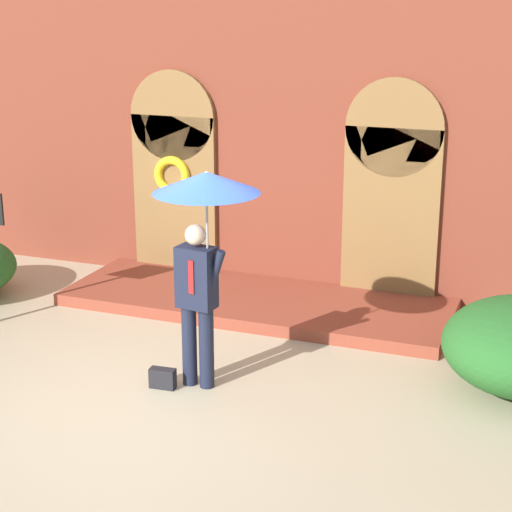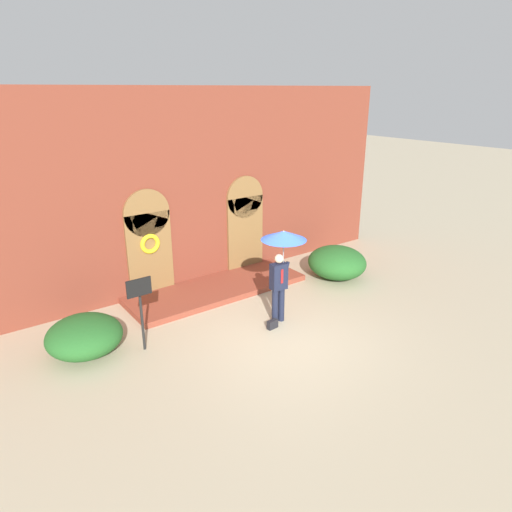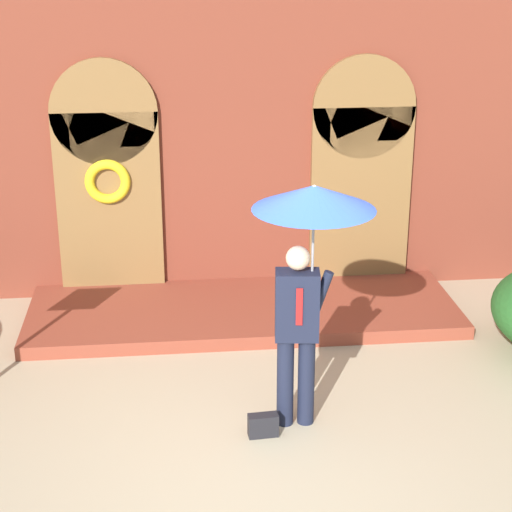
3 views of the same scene
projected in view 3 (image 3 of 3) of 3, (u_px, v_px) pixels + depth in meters
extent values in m
plane|color=tan|center=(274.00, 459.00, 7.64)|extent=(80.00, 80.00, 0.00)
cube|color=brown|center=(234.00, 73.00, 10.57)|extent=(14.00, 0.50, 5.60)
cube|color=brown|center=(110.00, 207.00, 10.71)|extent=(1.30, 0.08, 2.40)
cylinder|color=brown|center=(104.00, 112.00, 10.29)|extent=(1.30, 0.08, 1.30)
cube|color=brown|center=(360.00, 200.00, 11.02)|extent=(1.30, 0.08, 2.40)
cylinder|color=brown|center=(364.00, 107.00, 10.60)|extent=(1.30, 0.08, 1.30)
torus|color=yellow|center=(108.00, 182.00, 10.52)|extent=(0.56, 0.12, 0.56)
cube|color=brown|center=(243.00, 311.00, 10.46)|extent=(5.20, 1.80, 0.16)
cylinder|color=#191E33|center=(285.00, 381.00, 8.05)|extent=(0.16, 0.16, 0.90)
cylinder|color=#191E33|center=(306.00, 380.00, 8.07)|extent=(0.16, 0.16, 0.90)
cube|color=#191E33|center=(297.00, 305.00, 7.79)|extent=(0.42, 0.28, 0.66)
cube|color=#A51919|center=(299.00, 307.00, 7.65)|extent=(0.06, 0.02, 0.36)
sphere|color=beige|center=(298.00, 258.00, 7.63)|extent=(0.22, 0.22, 0.22)
cylinder|color=#191E33|center=(321.00, 294.00, 7.78)|extent=(0.22, 0.09, 0.46)
cylinder|color=gray|center=(312.00, 262.00, 7.65)|extent=(0.02, 0.02, 0.98)
cone|color=#284CB7|center=(314.00, 197.00, 7.44)|extent=(1.10, 1.10, 0.22)
cone|color=white|center=(314.00, 196.00, 7.44)|extent=(0.61, 0.61, 0.20)
cube|color=black|center=(263.00, 425.00, 7.96)|extent=(0.29, 0.14, 0.22)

